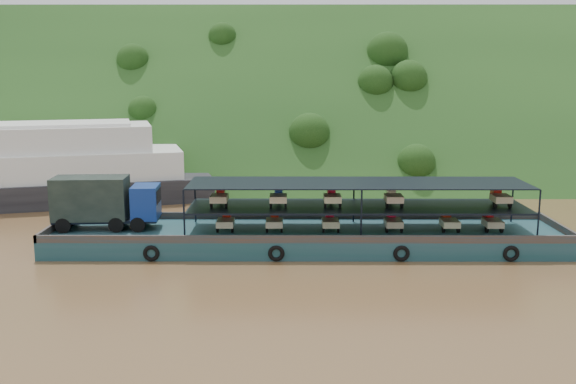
{
  "coord_description": "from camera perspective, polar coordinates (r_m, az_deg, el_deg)",
  "views": [
    {
      "loc": [
        -1.9,
        -43.55,
        12.06
      ],
      "look_at": [
        -2.0,
        3.0,
        3.2
      ],
      "focal_mm": 40.0,
      "sensor_mm": 36.0,
      "label": 1
    }
  ],
  "objects": [
    {
      "name": "ground",
      "position": [
        45.23,
        2.53,
        -4.7
      ],
      "size": [
        160.0,
        160.0,
        0.0
      ],
      "primitive_type": "plane",
      "color": "brown",
      "rests_on": "ground"
    },
    {
      "name": "passenger_ferry",
      "position": [
        63.75,
        -23.55,
        1.87
      ],
      "size": [
        37.38,
        18.48,
        7.35
      ],
      "rotation": [
        0.0,
        0.0,
        0.27
      ],
      "color": "black",
      "rests_on": "ground"
    },
    {
      "name": "hillside",
      "position": [
        80.48,
        1.48,
        2.16
      ],
      "size": [
        140.0,
        39.6,
        39.6
      ],
      "primitive_type": "cube",
      "rotation": [
        0.79,
        0.0,
        0.0
      ],
      "color": "#1A3B15",
      "rests_on": "ground"
    },
    {
      "name": "cargo_barge",
      "position": [
        44.39,
        -0.38,
        -3.38
      ],
      "size": [
        35.0,
        7.18,
        4.85
      ],
      "color": "#123F42",
      "rests_on": "ground"
    }
  ]
}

